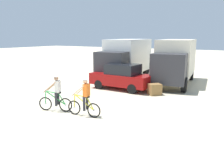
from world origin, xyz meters
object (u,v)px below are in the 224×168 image
box_truck_cream_rv (175,59)px  cyclist_orange_shirt (56,94)px  supply_crate (155,89)px  box_truck_white_box (126,57)px  sedan_parked (121,77)px  cyclist_cowboy_hat (85,98)px

box_truck_cream_rv → cyclist_orange_shirt: (-2.73, -9.86, -1.03)m
box_truck_cream_rv → supply_crate: 4.46m
supply_crate → box_truck_white_box: bearing=137.5°
cyclist_orange_shirt → supply_crate: cyclist_orange_shirt is taller
sedan_parked → cyclist_cowboy_hat: bearing=-76.3°
box_truck_cream_rv → supply_crate: size_ratio=9.47×
box_truck_white_box → cyclist_cowboy_hat: 9.84m
box_truck_white_box → cyclist_orange_shirt: size_ratio=3.83×
cyclist_cowboy_hat → supply_crate: 5.69m
sedan_parked → supply_crate: size_ratio=5.69×
box_truck_cream_rv → sedan_parked: (-2.48, -3.89, -0.99)m
box_truck_white_box → sedan_parked: box_truck_white_box is taller
cyclist_orange_shirt → cyclist_cowboy_hat: 1.67m
supply_crate → box_truck_cream_rv: bearing=91.2°
sedan_parked → supply_crate: 2.64m
box_truck_white_box → box_truck_cream_rv: (4.02, 0.42, 0.00)m
supply_crate → cyclist_orange_shirt: bearing=-116.4°
cyclist_orange_shirt → supply_crate: 6.35m
cyclist_cowboy_hat → supply_crate: size_ratio=2.45×
cyclist_cowboy_hat → supply_crate: bearing=78.3°
supply_crate → sedan_parked: bearing=173.3°
sedan_parked → box_truck_cream_rv: bearing=57.5°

